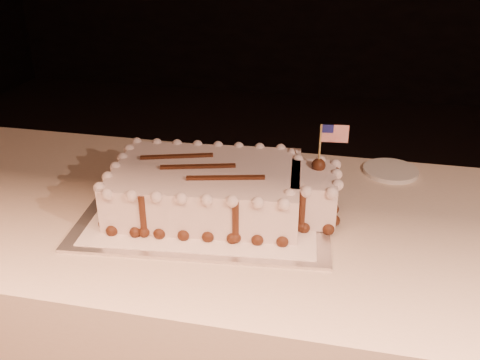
% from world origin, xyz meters
% --- Properties ---
extents(banquet_table, '(2.40, 0.80, 0.75)m').
position_xyz_m(banquet_table, '(0.00, 0.60, 0.38)').
color(banquet_table, beige).
rests_on(banquet_table, ground).
extents(cake_board, '(0.62, 0.49, 0.01)m').
position_xyz_m(cake_board, '(-0.31, 0.60, 0.75)').
color(cake_board, beige).
rests_on(cake_board, banquet_table).
extents(doily, '(0.56, 0.45, 0.00)m').
position_xyz_m(doily, '(-0.31, 0.60, 0.76)').
color(doily, white).
rests_on(doily, cake_board).
extents(sheet_cake, '(0.56, 0.35, 0.22)m').
position_xyz_m(sheet_cake, '(-0.28, 0.60, 0.81)').
color(sheet_cake, silver).
rests_on(sheet_cake, doily).
extents(side_plate, '(0.15, 0.15, 0.01)m').
position_xyz_m(side_plate, '(0.13, 0.91, 0.76)').
color(side_plate, silver).
rests_on(side_plate, banquet_table).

